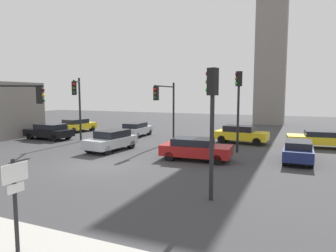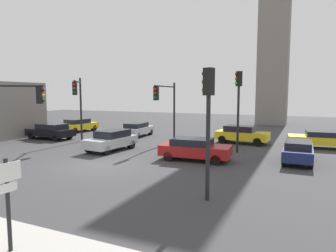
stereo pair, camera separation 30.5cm
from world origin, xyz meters
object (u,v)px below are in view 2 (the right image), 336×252
at_px(traffic_light_4, 166,100).
at_px(car_7, 111,140).
at_px(car_3, 242,134).
at_px(car_4, 51,131).
at_px(traffic_light_1, 78,98).
at_px(car_6, 195,149).
at_px(traffic_light_0, 12,104).
at_px(car_1, 79,125).
at_px(car_2, 137,129).
at_px(traffic_light_2, 208,109).
at_px(car_0, 323,139).
at_px(car_5, 298,151).
at_px(direction_sign, 8,195).
at_px(traffic_light_3, 238,97).

height_order(traffic_light_4, car_7, traffic_light_4).
height_order(car_3, car_4, car_3).
relative_size(traffic_light_1, car_6, 1.24).
bearing_deg(traffic_light_0, traffic_light_4, 25.41).
distance_m(car_1, car_2, 7.49).
bearing_deg(traffic_light_0, car_3, 16.46).
relative_size(traffic_light_4, car_1, 1.16).
relative_size(traffic_light_2, car_0, 1.04).
xyz_separation_m(traffic_light_2, car_5, (3.06, 8.27, -2.77)).
relative_size(car_1, car_7, 1.01).
height_order(traffic_light_1, car_4, traffic_light_1).
xyz_separation_m(car_1, car_2, (7.47, -0.53, -0.04)).
height_order(direction_sign, traffic_light_1, traffic_light_1).
height_order(traffic_light_2, traffic_light_3, traffic_light_3).
relative_size(traffic_light_1, car_7, 1.27).
xyz_separation_m(traffic_light_1, car_1, (-5.43, 6.23, -3.00)).
xyz_separation_m(direction_sign, traffic_light_3, (2.45, 15.67, 2.27)).
bearing_deg(traffic_light_3, car_0, 175.85).
relative_size(car_1, car_2, 1.04).
xyz_separation_m(car_1, car_3, (17.26, -0.50, 0.03)).
bearing_deg(traffic_light_3, traffic_light_1, -34.14).
bearing_deg(traffic_light_3, car_7, -22.89).
bearing_deg(car_1, traffic_light_2, -121.72).
bearing_deg(car_7, traffic_light_2, 58.48).
bearing_deg(traffic_light_1, traffic_light_4, 77.80).
bearing_deg(car_7, traffic_light_1, -101.33).
relative_size(direction_sign, car_6, 0.54).
xyz_separation_m(direction_sign, traffic_light_1, (-9.83, 13.98, 2.16)).
bearing_deg(direction_sign, car_0, 71.30).
bearing_deg(car_1, car_2, -87.97).
height_order(direction_sign, traffic_light_2, traffic_light_2).
bearing_deg(traffic_light_4, car_4, -86.56).
bearing_deg(car_5, traffic_light_0, 113.43).
relative_size(direction_sign, car_1, 0.55).
distance_m(traffic_light_0, car_4, 9.37).
relative_size(traffic_light_3, car_5, 1.39).
bearing_deg(car_1, car_3, -85.56).
relative_size(car_1, car_6, 0.98).
bearing_deg(traffic_light_4, traffic_light_0, -37.08).
bearing_deg(car_6, traffic_light_1, 167.06).
bearing_deg(car_2, traffic_light_2, -143.75).
bearing_deg(car_5, car_7, 96.55).
distance_m(traffic_light_1, car_5, 16.43).
bearing_deg(car_2, car_6, -134.15).
xyz_separation_m(car_6, car_7, (-6.46, 0.57, 0.05)).
distance_m(traffic_light_2, traffic_light_4, 12.42).
bearing_deg(traffic_light_1, car_3, 83.40).
bearing_deg(car_6, traffic_light_3, 58.09).
relative_size(car_3, car_4, 0.99).
height_order(traffic_light_3, car_2, traffic_light_3).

